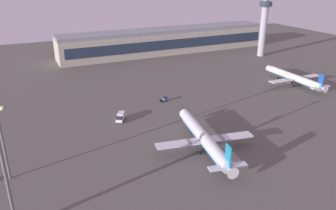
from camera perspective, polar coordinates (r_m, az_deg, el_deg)
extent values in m
plane|color=#56544F|center=(109.68, 9.38, -7.15)|extent=(416.00, 416.00, 0.00)
cube|color=#B2AD99|center=(235.39, -0.30, 10.74)|extent=(147.83, 22.00, 14.00)
cube|color=#263347|center=(225.36, 0.93, 10.41)|extent=(141.91, 0.40, 6.16)
cube|color=gray|center=(233.94, -0.30, 12.71)|extent=(147.83, 19.80, 2.40)
cylinder|color=#A8A8B2|center=(231.72, 15.98, 12.02)|extent=(4.40, 4.40, 32.13)
cylinder|color=#2D3847|center=(229.59, 16.45, 16.32)|extent=(8.00, 8.00, 3.00)
cylinder|color=silver|center=(105.63, 6.23, -5.67)|extent=(9.76, 35.76, 3.76)
cone|color=silver|center=(121.69, 2.97, -1.69)|extent=(3.93, 2.95, 3.57)
cone|color=silver|center=(90.57, 10.74, -11.04)|extent=(3.81, 3.31, 3.39)
cube|color=silver|center=(104.92, 6.42, -6.00)|extent=(31.89, 9.29, 0.35)
cube|color=silver|center=(91.88, 10.23, -10.34)|extent=(11.14, 4.19, 0.35)
cube|color=#1984B2|center=(90.54, 10.28, -8.63)|extent=(0.83, 3.17, 6.43)
cylinder|color=slate|center=(103.51, 3.58, -6.75)|extent=(2.75, 3.88, 2.18)
cylinder|color=slate|center=(107.23, 9.13, -5.92)|extent=(2.75, 3.88, 2.18)
cube|color=#1984B2|center=(106.12, 6.21, -6.16)|extent=(8.91, 32.89, 0.36)
cylinder|color=#333338|center=(115.92, 4.14, -3.93)|extent=(0.28, 0.28, 3.51)
cylinder|color=black|center=(116.69, 4.11, -4.71)|extent=(0.58, 1.14, 1.09)
cylinder|color=#333338|center=(103.72, 5.56, -7.29)|extent=(0.28, 0.28, 3.51)
cylinder|color=black|center=(104.59, 5.53, -8.13)|extent=(0.58, 1.14, 1.09)
cylinder|color=#333338|center=(105.22, 7.80, -6.95)|extent=(0.28, 0.28, 3.51)
cylinder|color=black|center=(106.08, 7.75, -7.78)|extent=(0.58, 1.14, 1.09)
cylinder|color=white|center=(176.71, 20.81, 4.42)|extent=(4.39, 33.89, 3.57)
cone|color=white|center=(189.31, 17.07, 6.00)|extent=(3.44, 2.34, 3.39)
cone|color=white|center=(165.02, 25.13, 2.57)|extent=(3.27, 2.71, 3.21)
cube|color=white|center=(176.14, 21.01, 4.27)|extent=(30.14, 4.48, 0.33)
cube|color=white|center=(166.06, 24.69, 2.82)|extent=(10.38, 2.50, 0.33)
cube|color=#19479E|center=(165.41, 24.77, 3.79)|extent=(0.35, 3.01, 6.11)
cylinder|color=slate|center=(172.81, 19.75, 3.89)|extent=(2.15, 3.43, 2.07)
cylinder|color=slate|center=(179.92, 22.17, 4.24)|extent=(2.15, 3.43, 2.07)
cube|color=#19479E|center=(176.99, 20.77, 4.12)|extent=(3.96, 31.18, 0.34)
cylinder|color=#333338|center=(184.61, 18.45, 4.90)|extent=(0.26, 0.26, 3.33)
cylinder|color=black|center=(185.08, 18.38, 4.41)|extent=(0.40, 1.04, 1.03)
cylinder|color=#333338|center=(174.20, 20.77, 3.61)|extent=(0.26, 0.26, 3.33)
cylinder|color=black|center=(174.69, 20.70, 3.09)|extent=(0.40, 1.04, 1.03)
cylinder|color=#333338|center=(177.05, 21.74, 3.75)|extent=(0.26, 0.26, 3.33)
cylinder|color=black|center=(177.54, 21.67, 3.24)|extent=(0.40, 1.04, 1.03)
cube|color=#3372BF|center=(145.16, -0.50, 1.01)|extent=(1.72, 1.90, 0.90)
cube|color=#1E232D|center=(144.87, -0.50, 1.30)|extent=(1.52, 1.75, 0.70)
cylinder|color=black|center=(146.03, -0.56, 0.95)|extent=(0.92, 0.36, 0.90)
cylinder|color=black|center=(144.81, -0.28, 0.76)|extent=(0.92, 0.36, 0.90)
cylinder|color=black|center=(145.13, -1.27, 0.81)|extent=(0.92, 0.36, 0.90)
cylinder|color=black|center=(143.89, -0.99, 0.62)|extent=(0.92, 0.36, 0.90)
cube|color=white|center=(125.90, -8.30, -2.56)|extent=(3.47, 3.59, 1.20)
cube|color=#1E232D|center=(125.51, -8.32, -2.17)|extent=(3.14, 3.21, 0.70)
cube|color=white|center=(127.80, -8.06, -1.82)|extent=(3.83, 4.27, 2.60)
cylinder|color=black|center=(125.57, -7.86, -2.91)|extent=(0.72, 0.93, 0.90)
cylinder|color=black|center=(126.05, -8.79, -2.86)|extent=(0.72, 0.93, 0.90)
cylinder|color=black|center=(128.68, -7.51, -2.25)|extent=(0.72, 0.93, 0.90)
cylinder|color=black|center=(129.15, -8.42, -2.21)|extent=(0.72, 0.93, 0.90)
cylinder|color=slate|center=(76.36, -26.16, -10.54)|extent=(0.70, 0.70, 29.30)
sphere|color=#F9EAB2|center=(70.29, -26.60, -0.53)|extent=(0.90, 0.90, 0.90)
cylinder|color=slate|center=(96.25, -26.87, -3.78)|extent=(0.70, 0.70, 29.78)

